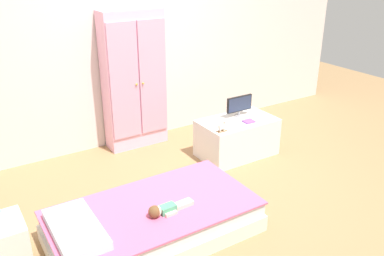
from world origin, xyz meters
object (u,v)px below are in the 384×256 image
at_px(nightstand, 0,246).
at_px(tv_monitor, 239,105).
at_px(bed, 154,221).
at_px(book_purple, 249,121).
at_px(doll, 163,210).
at_px(wardrobe, 134,80).
at_px(rocking_horse_toy, 223,126).
at_px(tv_stand, 237,137).

height_order(nightstand, tv_monitor, tv_monitor).
bearing_deg(bed, book_purple, 24.51).
xyz_separation_m(doll, book_purple, (1.52, 0.83, 0.12)).
bearing_deg(nightstand, book_purple, 9.26).
bearing_deg(nightstand, wardrobe, 39.02).
distance_m(wardrobe, tv_monitor, 1.23).
bearing_deg(tv_monitor, doll, -146.29).
xyz_separation_m(nightstand, wardrobe, (1.75, 1.42, 0.61)).
bearing_deg(doll, bed, 99.00).
height_order(wardrobe, rocking_horse_toy, wardrobe).
relative_size(bed, book_purple, 14.02).
bearing_deg(wardrobe, bed, -110.73).
relative_size(wardrobe, tv_stand, 1.86).
distance_m(wardrobe, tv_stand, 1.34).
xyz_separation_m(bed, wardrobe, (0.64, 1.69, 0.66)).
bearing_deg(wardrobe, book_purple, -47.45).
distance_m(bed, nightstand, 1.14).
height_order(bed, doll, doll).
height_order(doll, rocking_horse_toy, rocking_horse_toy).
bearing_deg(doll, book_purple, 28.54).
distance_m(tv_stand, rocking_horse_toy, 0.47).
distance_m(nightstand, wardrobe, 2.33).
relative_size(doll, wardrobe, 0.25).
height_order(tv_monitor, book_purple, tv_monitor).
relative_size(doll, rocking_horse_toy, 3.03).
distance_m(nightstand, tv_stand, 2.65).
distance_m(tv_stand, book_purple, 0.26).
distance_m(bed, tv_monitor, 1.86).
bearing_deg(tv_monitor, bed, -149.94).
bearing_deg(tv_stand, wardrobe, 133.98).
bearing_deg(tv_monitor, wardrobe, 139.72).
bearing_deg(bed, tv_stand, 28.95).
relative_size(nightstand, rocking_horse_toy, 2.86).
bearing_deg(rocking_horse_toy, tv_monitor, 31.52).
distance_m(doll, tv_stand, 1.74).
relative_size(rocking_horse_toy, book_purple, 1.10).
relative_size(bed, nightstand, 4.48).
relative_size(tv_monitor, rocking_horse_toy, 2.59).
height_order(wardrobe, book_purple, wardrobe).
distance_m(rocking_horse_toy, book_purple, 0.41).
bearing_deg(tv_stand, nightstand, -168.07).
distance_m(wardrobe, rocking_horse_toy, 1.20).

